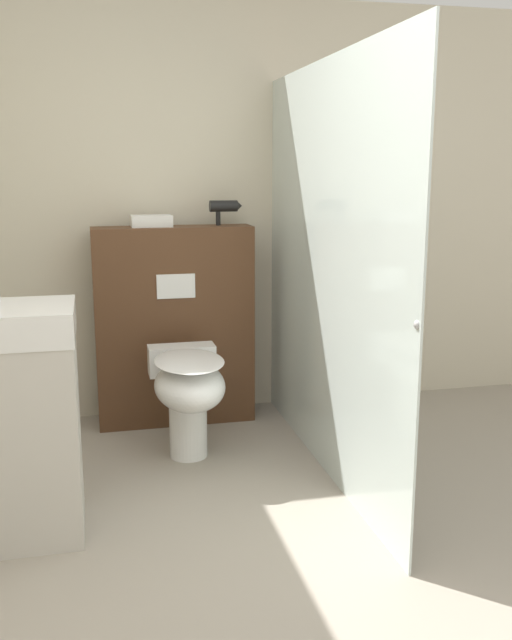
% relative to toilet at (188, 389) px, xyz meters
% --- Properties ---
extents(ground_plane, '(12.00, 12.00, 0.00)m').
position_rel_toilet_xyz_m(ground_plane, '(0.11, -1.56, -0.39)').
color(ground_plane, '#9E9384').
extents(wall_back, '(8.00, 0.06, 2.50)m').
position_rel_toilet_xyz_m(wall_back, '(0.11, 0.83, 0.86)').
color(wall_back, beige).
rests_on(wall_back, ground_plane).
extents(partition_panel, '(0.93, 0.24, 1.18)m').
position_rel_toilet_xyz_m(partition_panel, '(0.00, 0.60, 0.20)').
color(partition_panel, '#51331E').
rests_on(partition_panel, ground_plane).
extents(shower_glass, '(0.04, 2.10, 2.02)m').
position_rel_toilet_xyz_m(shower_glass, '(0.66, -0.25, 0.62)').
color(shower_glass, silver).
rests_on(shower_glass, ground_plane).
extents(toilet, '(0.37, 0.65, 0.56)m').
position_rel_toilet_xyz_m(toilet, '(0.00, 0.00, 0.00)').
color(toilet, white).
rests_on(toilet, ground_plane).
extents(sink_vanity, '(0.61, 0.44, 1.12)m').
position_rel_toilet_xyz_m(sink_vanity, '(-0.85, -0.62, 0.10)').
color(sink_vanity, beige).
rests_on(sink_vanity, ground_plane).
extents(hair_drier, '(0.19, 0.07, 0.15)m').
position_rel_toilet_xyz_m(hair_drier, '(0.32, 0.63, 0.90)').
color(hair_drier, black).
rests_on(hair_drier, partition_panel).
extents(folded_towel, '(0.23, 0.16, 0.06)m').
position_rel_toilet_xyz_m(folded_towel, '(-0.11, 0.62, 0.83)').
color(folded_towel, white).
rests_on(folded_towel, partition_panel).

